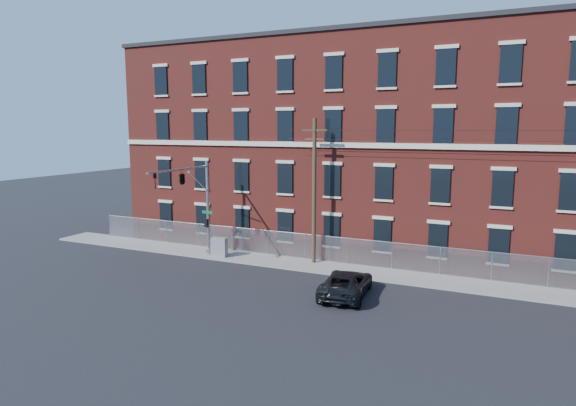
# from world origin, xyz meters

# --- Properties ---
(ground) EXTENTS (140.00, 140.00, 0.00)m
(ground) POSITION_xyz_m (0.00, 0.00, 0.00)
(ground) COLOR black
(ground) RESTS_ON ground
(sidewalk) EXTENTS (65.00, 3.00, 0.12)m
(sidewalk) POSITION_xyz_m (12.00, 5.00, 0.06)
(sidewalk) COLOR gray
(sidewalk) RESTS_ON ground
(mill_building) EXTENTS (55.30, 14.32, 16.30)m
(mill_building) POSITION_xyz_m (12.00, 13.93, 8.15)
(mill_building) COLOR maroon
(mill_building) RESTS_ON ground
(chain_link_fence) EXTENTS (59.06, 0.06, 1.85)m
(chain_link_fence) POSITION_xyz_m (12.00, 6.30, 1.06)
(chain_link_fence) COLOR #A5A8AD
(chain_link_fence) RESTS_ON ground
(traffic_signal_mast) EXTENTS (0.90, 6.75, 7.00)m
(traffic_signal_mast) POSITION_xyz_m (-6.00, 2.18, 5.39)
(traffic_signal_mast) COLOR #9EA0A5
(traffic_signal_mast) RESTS_ON ground
(utility_pole_near) EXTENTS (1.80, 0.28, 10.00)m
(utility_pole_near) POSITION_xyz_m (2.00, 5.60, 5.34)
(utility_pole_near) COLOR #463523
(utility_pole_near) RESTS_ON ground
(pickup_truck) EXTENTS (2.90, 5.40, 1.44)m
(pickup_truck) POSITION_xyz_m (6.12, 0.22, 0.72)
(pickup_truck) COLOR black
(pickup_truck) RESTS_ON ground
(utility_cabinet) EXTENTS (1.18, 0.70, 1.40)m
(utility_cabinet) POSITION_xyz_m (-4.88, 4.20, 0.82)
(utility_cabinet) COLOR gray
(utility_cabinet) RESTS_ON sidewalk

